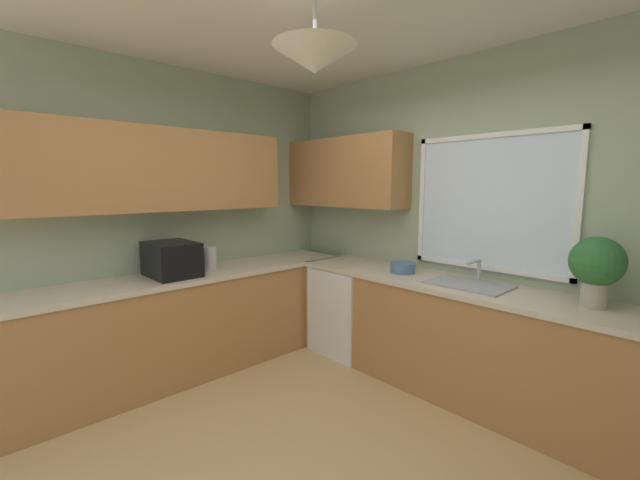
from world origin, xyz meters
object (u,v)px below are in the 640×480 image
at_px(kettle, 210,259).
at_px(potted_plant, 597,265).
at_px(microwave, 172,259).
at_px(bowl, 403,268).
at_px(dishwasher, 349,309).
at_px(sink_assembly, 469,284).

distance_m(kettle, potted_plant, 2.96).
bearing_deg(kettle, potted_plant, 25.17).
relative_size(microwave, bowl, 2.19).
distance_m(dishwasher, microwave, 1.77).
bearing_deg(dishwasher, microwave, -113.49).
bearing_deg(microwave, bowl, 50.56).
relative_size(potted_plant, bowl, 2.06).
xyz_separation_m(dishwasher, potted_plant, (2.03, 0.08, 0.75)).
bearing_deg(potted_plant, sink_assembly, -176.92).
bearing_deg(sink_assembly, potted_plant, 3.08).
relative_size(kettle, potted_plant, 0.48).
height_order(dishwasher, kettle, kettle).
bearing_deg(sink_assembly, microwave, -140.51).
relative_size(kettle, sink_assembly, 0.37).
relative_size(dishwasher, microwave, 1.78).
bearing_deg(bowl, sink_assembly, 0.62).
xyz_separation_m(dishwasher, bowl, (0.61, 0.03, 0.52)).
xyz_separation_m(microwave, kettle, (0.02, 0.34, -0.04)).
distance_m(microwave, kettle, 0.34).
height_order(microwave, kettle, microwave).
distance_m(microwave, sink_assembly, 2.45).
relative_size(kettle, bowl, 0.98).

